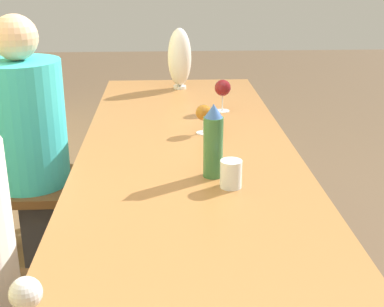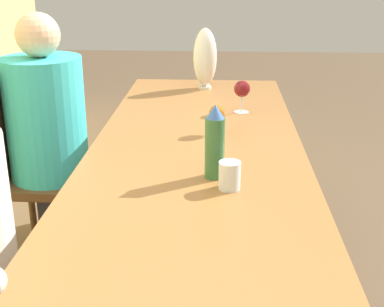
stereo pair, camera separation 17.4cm
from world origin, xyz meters
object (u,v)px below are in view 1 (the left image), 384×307
object	(u,v)px
wine_glass_1	(26,295)
wine_glass_4	(204,113)
water_tumbler	(231,174)
vase	(180,58)
person_far	(30,143)
wine_glass_3	(223,89)
water_bottle	(213,142)
chair_far	(13,169)

from	to	relation	value
wine_glass_1	wine_glass_4	world-z (taller)	wine_glass_1
water_tumbler	vase	bearing A→B (deg)	5.11
person_far	wine_glass_3	bearing A→B (deg)	-81.70
wine_glass_3	wine_glass_1	bearing A→B (deg)	161.19
wine_glass_1	wine_glass_4	xyz separation A→B (m)	(1.27, -0.43, -0.01)
vase	person_far	world-z (taller)	person_far
wine_glass_4	person_far	bearing A→B (deg)	75.43
wine_glass_1	wine_glass_3	distance (m)	1.70
water_bottle	vase	distance (m)	1.29
wine_glass_3	chair_far	bearing A→B (deg)	97.52
vase	wine_glass_1	world-z (taller)	vase
wine_glass_4	wine_glass_1	bearing A→B (deg)	161.24
wine_glass_3	vase	bearing A→B (deg)	21.58
wine_glass_1	wine_glass_4	bearing A→B (deg)	-18.76
water_bottle	chair_far	size ratio (longest dim) A/B	0.25
vase	chair_far	world-z (taller)	vase
water_tumbler	wine_glass_1	bearing A→B (deg)	145.86
chair_far	wine_glass_1	bearing A→B (deg)	-163.23
person_far	water_tumbler	bearing A→B (deg)	-132.75
water_tumbler	wine_glass_1	distance (m)	0.86
water_bottle	water_tumbler	bearing A→B (deg)	-152.04
wine_glass_1	person_far	world-z (taller)	person_far
water_bottle	wine_glass_4	size ratio (longest dim) A/B	2.05
wine_glass_1	chair_far	size ratio (longest dim) A/B	0.14
water_bottle	wine_glass_1	size ratio (longest dim) A/B	1.87
vase	wine_glass_3	world-z (taller)	vase
chair_far	wine_glass_3	bearing A→B (deg)	-82.48
vase	person_far	bearing A→B (deg)	130.94
wine_glass_1	chair_far	xyz separation A→B (m)	(1.48, 0.45, -0.33)
wine_glass_3	person_far	distance (m)	0.93
water_bottle	chair_far	distance (m)	1.16
person_far	vase	bearing A→B (deg)	-49.06
water_bottle	person_far	size ratio (longest dim) A/B	0.21
water_bottle	person_far	distance (m)	1.06
water_bottle	vase	xyz separation A→B (m)	(1.29, 0.07, 0.05)
wine_glass_4	chair_far	world-z (taller)	chair_far
water_bottle	wine_glass_4	bearing A→B (deg)	-0.28
water_tumbler	wine_glass_3	distance (m)	0.91
water_bottle	wine_glass_4	xyz separation A→B (m)	(0.47, -0.00, -0.04)
water_tumbler	vase	size ratio (longest dim) A/B	0.27
wine_glass_1	person_far	bearing A→B (deg)	13.38
water_tumbler	wine_glass_1	size ratio (longest dim) A/B	0.67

